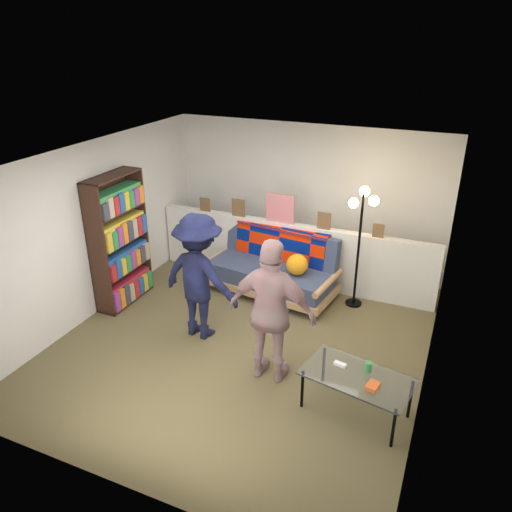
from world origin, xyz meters
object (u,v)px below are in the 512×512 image
at_px(coffee_table, 358,379).
at_px(person_left, 199,277).
at_px(floor_lamp, 361,224).
at_px(person_right, 272,312).
at_px(bookshelf, 120,245).
at_px(futon_sofa, 274,268).

height_order(coffee_table, person_left, person_left).
height_order(floor_lamp, person_right, floor_lamp).
bearing_deg(floor_lamp, person_right, -103.61).
relative_size(coffee_table, floor_lamp, 0.69).
bearing_deg(person_left, person_right, 165.76).
xyz_separation_m(bookshelf, coffee_table, (3.72, -1.02, -0.46)).
bearing_deg(floor_lamp, futon_sofa, -173.78).
height_order(bookshelf, person_left, bookshelf).
distance_m(futon_sofa, person_right, 2.12).
xyz_separation_m(futon_sofa, floor_lamp, (1.24, 0.13, 0.86)).
relative_size(floor_lamp, person_right, 1.02).
bearing_deg(person_left, bookshelf, -5.09).
xyz_separation_m(futon_sofa, coffee_table, (1.78, -2.14, 0.04)).
distance_m(bookshelf, coffee_table, 3.88).
height_order(futon_sofa, coffee_table, futon_sofa).
xyz_separation_m(futon_sofa, person_left, (-0.45, -1.46, 0.45)).
relative_size(futon_sofa, bookshelf, 1.08).
height_order(futon_sofa, bookshelf, bookshelf).
height_order(futon_sofa, person_left, person_left).
relative_size(futon_sofa, person_right, 1.20).
bearing_deg(futon_sofa, coffee_table, -50.22).
xyz_separation_m(bookshelf, person_right, (2.68, -0.81, -0.03)).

